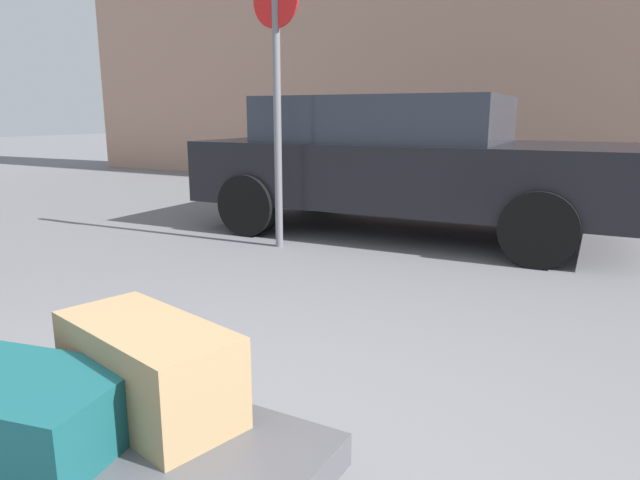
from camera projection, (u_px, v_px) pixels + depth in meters
luggage_cart at (114, 467)px, 1.59m from camera, size 1.13×0.75×0.34m
duffel_bag_tan_rear_right at (148, 367)px, 1.73m from camera, size 0.68×0.44×0.28m
suitcase_teal_front_right at (18, 410)px, 1.56m from camera, size 0.66×0.48×0.20m
parked_car at (401, 161)px, 5.93m from camera, size 4.38×2.07×1.42m
no_parking_sign at (277, 82)px, 5.10m from camera, size 0.50×0.07×2.48m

